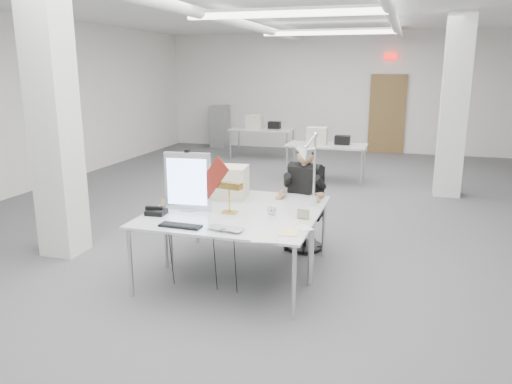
% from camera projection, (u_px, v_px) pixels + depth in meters
% --- Properties ---
extents(room_shell, '(10.04, 14.04, 3.24)m').
position_uv_depth(room_shell, '(287.00, 108.00, 7.24)').
color(room_shell, '#505052').
rests_on(room_shell, ground).
extents(desk_main, '(1.80, 0.90, 0.02)m').
position_uv_depth(desk_main, '(222.00, 223.00, 5.04)').
color(desk_main, silver).
rests_on(desk_main, room_shell).
extents(desk_second, '(1.80, 0.90, 0.02)m').
position_uv_depth(desk_second, '(249.00, 201.00, 5.88)').
color(desk_second, silver).
rests_on(desk_second, room_shell).
extents(bg_desk_a, '(1.60, 0.80, 0.02)m').
position_uv_depth(bg_desk_a, '(327.00, 145.00, 10.09)').
color(bg_desk_a, silver).
rests_on(bg_desk_a, room_shell).
extents(bg_desk_b, '(1.60, 0.80, 0.02)m').
position_uv_depth(bg_desk_b, '(262.00, 129.00, 12.70)').
color(bg_desk_b, silver).
rests_on(bg_desk_b, room_shell).
extents(filing_cabinet, '(0.45, 0.55, 1.20)m').
position_uv_depth(filing_cabinet, '(220.00, 126.00, 14.55)').
color(filing_cabinet, gray).
rests_on(filing_cabinet, room_shell).
extents(office_chair, '(0.63, 0.63, 1.04)m').
position_uv_depth(office_chair, '(305.00, 210.00, 6.31)').
color(office_chair, black).
rests_on(office_chair, room_shell).
extents(seated_person, '(0.60, 0.68, 0.87)m').
position_uv_depth(seated_person, '(305.00, 181.00, 6.17)').
color(seated_person, black).
rests_on(seated_person, office_chair).
extents(monitor, '(0.51, 0.10, 0.63)m').
position_uv_depth(monitor, '(188.00, 181.00, 5.39)').
color(monitor, silver).
rests_on(monitor, desk_main).
extents(pennant, '(0.43, 0.18, 0.49)m').
position_uv_depth(pennant, '(213.00, 178.00, 5.26)').
color(pennant, maroon).
rests_on(pennant, monitor).
extents(keyboard, '(0.43, 0.16, 0.02)m').
position_uv_depth(keyboard, '(180.00, 226.00, 4.87)').
color(keyboard, black).
rests_on(keyboard, desk_main).
extents(laptop, '(0.39, 0.28, 0.03)m').
position_uv_depth(laptop, '(223.00, 231.00, 4.72)').
color(laptop, silver).
rests_on(laptop, desk_main).
extents(mouse, '(0.08, 0.05, 0.03)m').
position_uv_depth(mouse, '(235.00, 232.00, 4.68)').
color(mouse, '#A9AAAE').
rests_on(mouse, desk_main).
extents(bankers_lamp, '(0.35, 0.19, 0.38)m').
position_uv_depth(bankers_lamp, '(229.00, 196.00, 5.29)').
color(bankers_lamp, '#E3C547').
rests_on(bankers_lamp, desk_main).
extents(desk_phone, '(0.21, 0.20, 0.05)m').
position_uv_depth(desk_phone, '(156.00, 212.00, 5.28)').
color(desk_phone, black).
rests_on(desk_phone, desk_main).
extents(picture_frame_left, '(0.14, 0.06, 0.11)m').
position_uv_depth(picture_frame_left, '(167.00, 202.00, 5.55)').
color(picture_frame_left, '#A47046').
rests_on(picture_frame_left, desk_main).
extents(picture_frame_right, '(0.13, 0.04, 0.10)m').
position_uv_depth(picture_frame_right, '(303.00, 214.00, 5.13)').
color(picture_frame_right, tan).
rests_on(picture_frame_right, desk_main).
extents(desk_clock, '(0.10, 0.05, 0.10)m').
position_uv_depth(desk_clock, '(272.00, 210.00, 5.27)').
color(desk_clock, '#B8B7BC').
rests_on(desk_clock, desk_main).
extents(paper_stack_a, '(0.28, 0.36, 0.01)m').
position_uv_depth(paper_stack_a, '(266.00, 237.00, 4.58)').
color(paper_stack_a, silver).
rests_on(paper_stack_a, desk_main).
extents(paper_stack_b, '(0.19, 0.25, 0.01)m').
position_uv_depth(paper_stack_b, '(289.00, 232.00, 4.71)').
color(paper_stack_b, '#FAE795').
rests_on(paper_stack_b, desk_main).
extents(paper_stack_c, '(0.22, 0.22, 0.01)m').
position_uv_depth(paper_stack_c, '(304.00, 228.00, 4.83)').
color(paper_stack_c, white).
rests_on(paper_stack_c, desk_main).
extents(beige_monitor, '(0.44, 0.42, 0.38)m').
position_uv_depth(beige_monitor, '(230.00, 182.00, 5.93)').
color(beige_monitor, beige).
rests_on(beige_monitor, desk_second).
extents(architect_lamp, '(0.40, 0.78, 0.96)m').
position_uv_depth(architect_lamp, '(310.00, 167.00, 5.30)').
color(architect_lamp, '#B7B7BC').
rests_on(architect_lamp, desk_second).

